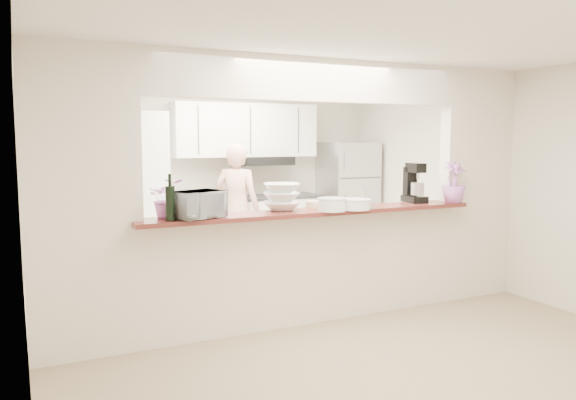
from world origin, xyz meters
TOP-DOWN VIEW (x-y plane):
  - floor at (0.00, 0.00)m, footprint 6.00×6.00m
  - tile_overlay at (0.00, 1.55)m, footprint 5.00×2.90m
  - partition at (0.00, 0.00)m, footprint 5.00×0.15m
  - bar_counter at (0.00, -0.00)m, footprint 3.40×0.38m
  - kitchen_cabinets at (-0.19, 2.72)m, footprint 3.15×0.62m
  - refrigerator at (2.05, 2.65)m, footprint 0.75×0.70m
  - flower_left at (-1.38, 0.05)m, footprint 0.33×0.30m
  - wine_bottle_a at (-1.40, -0.15)m, footprint 0.08×0.08m
  - wine_bottle_b at (-1.40, -0.15)m, footprint 0.07×0.07m
  - toaster_oven at (-1.15, -0.10)m, footprint 0.49×0.41m
  - serving_bowls at (-0.30, 0.05)m, footprint 0.42×0.42m
  - plate_stack_a at (0.10, -0.19)m, footprint 0.27×0.27m
  - plate_stack_b at (0.36, -0.19)m, footprint 0.29×0.29m
  - red_bowl at (0.20, -0.03)m, footprint 0.13×0.13m
  - tan_bowl at (0.05, 0.08)m, footprint 0.15×0.15m
  - utensil_caddy at (0.45, -0.15)m, footprint 0.23×0.15m
  - stand_mixer at (1.25, 0.06)m, footprint 0.22×0.30m
  - flower_right at (1.60, -0.15)m, footprint 0.24×0.24m
  - person at (0.11, 2.30)m, footprint 0.73×0.71m

SIDE VIEW (x-z plane):
  - floor at x=0.00m, z-range 0.00..0.00m
  - tile_overlay at x=0.00m, z-range 0.00..0.01m
  - bar_counter at x=0.00m, z-range 0.03..1.12m
  - person at x=0.11m, z-range 0.00..1.69m
  - refrigerator at x=2.05m, z-range 0.00..1.70m
  - kitchen_cabinets at x=-0.19m, z-range -0.15..2.10m
  - red_bowl at x=0.20m, z-range 1.09..1.15m
  - tan_bowl at x=0.05m, z-range 1.09..1.16m
  - plate_stack_b at x=0.36m, z-range 1.09..1.19m
  - plate_stack_a at x=0.10m, z-range 1.09..1.21m
  - utensil_caddy at x=0.45m, z-range 1.07..1.28m
  - toaster_oven at x=-1.15m, z-range 1.09..1.32m
  - serving_bowls at x=-0.30m, z-range 1.09..1.34m
  - wine_bottle_b at x=-1.40m, z-range 1.05..1.40m
  - wine_bottle_a at x=-1.40m, z-range 1.05..1.43m
  - flower_left at x=-1.38m, z-range 1.09..1.43m
  - stand_mixer at x=1.25m, z-range 1.07..1.48m
  - flower_right at x=1.60m, z-range 1.09..1.52m
  - partition at x=0.00m, z-range 0.23..2.73m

